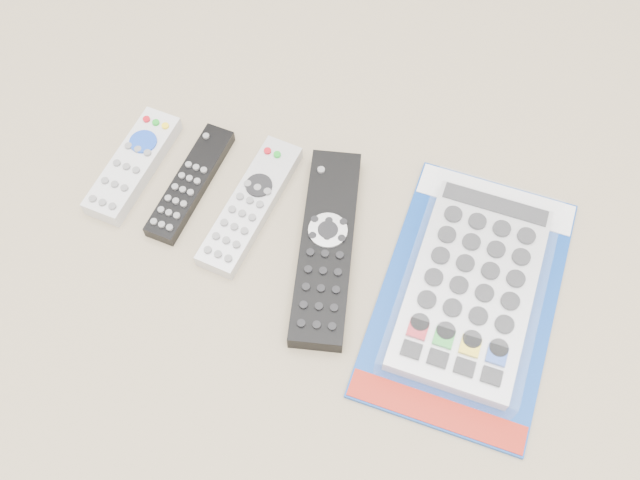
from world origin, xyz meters
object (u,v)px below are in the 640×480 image
(remote_small_grey, at_px, (133,165))
(remote_silver_dvd, at_px, (250,205))
(remote_slim_black, at_px, (190,183))
(remote_large_black, at_px, (326,246))
(jumbo_remote_packaged, at_px, (472,286))

(remote_small_grey, distance_m, remote_silver_dvd, 0.16)
(remote_slim_black, height_order, remote_large_black, remote_large_black)
(remote_slim_black, distance_m, remote_silver_dvd, 0.08)
(remote_silver_dvd, height_order, remote_large_black, remote_large_black)
(remote_small_grey, distance_m, remote_large_black, 0.26)
(remote_slim_black, distance_m, remote_large_black, 0.19)
(remote_silver_dvd, xyz_separation_m, remote_large_black, (0.10, -0.03, 0.00))
(remote_slim_black, bearing_deg, remote_large_black, -5.66)
(remote_slim_black, bearing_deg, remote_small_grey, -176.67)
(jumbo_remote_packaged, bearing_deg, remote_slim_black, 176.06)
(remote_slim_black, xyz_separation_m, jumbo_remote_packaged, (0.35, -0.05, 0.01))
(remote_large_black, bearing_deg, remote_slim_black, 157.96)
(jumbo_remote_packaged, bearing_deg, remote_large_black, -178.72)
(remote_slim_black, relative_size, jumbo_remote_packaged, 0.52)
(remote_silver_dvd, distance_m, jumbo_remote_packaged, 0.27)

